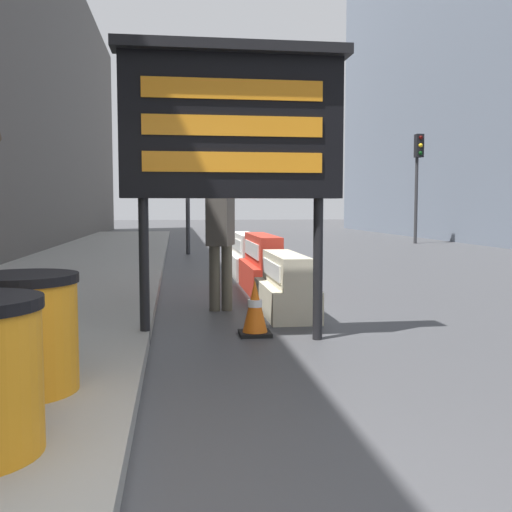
{
  "coord_description": "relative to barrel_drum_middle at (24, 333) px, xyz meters",
  "views": [
    {
      "loc": [
        0.26,
        -2.35,
        1.37
      ],
      "look_at": [
        1.52,
        6.95,
        0.6
      ],
      "focal_mm": 42.0,
      "sensor_mm": 36.0,
      "label": 1
    }
  ],
  "objects": [
    {
      "name": "pedestrian_worker",
      "position": [
        1.6,
        3.74,
        0.52
      ],
      "size": [
        0.41,
        0.53,
        1.79
      ],
      "rotation": [
        0.0,
        0.0,
        1.25
      ],
      "color": "#514C42",
      "rests_on": "ground_plane"
    },
    {
      "name": "jersey_barrier_white",
      "position": [
        2.39,
        7.72,
        -0.17
      ],
      "size": [
        0.59,
        2.14,
        0.84
      ],
      "color": "silver",
      "rests_on": "ground_plane"
    },
    {
      "name": "jersey_barrier_cream",
      "position": [
        2.39,
        3.35,
        -0.2
      ],
      "size": [
        0.6,
        1.61,
        0.78
      ],
      "color": "beige",
      "rests_on": "ground_plane"
    },
    {
      "name": "traffic_light_far_side",
      "position": [
        9.9,
        17.12,
        2.37
      ],
      "size": [
        0.28,
        0.45,
        4.02
      ],
      "color": "#2D2D30",
      "rests_on": "ground_plane"
    },
    {
      "name": "traffic_cone_mid",
      "position": [
        1.84,
        2.16,
        -0.25
      ],
      "size": [
        0.34,
        0.34,
        0.6
      ],
      "color": "black",
      "rests_on": "ground_plane"
    },
    {
      "name": "barrel_drum_middle",
      "position": [
        0.0,
        0.0,
        0.0
      ],
      "size": [
        0.73,
        0.73,
        0.79
      ],
      "color": "orange",
      "rests_on": "sidewalk_left"
    },
    {
      "name": "message_board",
      "position": [
        1.58,
        1.87,
        1.63
      ],
      "size": [
        2.32,
        0.36,
        2.95
      ],
      "color": "black",
      "rests_on": "ground_plane"
    },
    {
      "name": "traffic_cone_near",
      "position": [
        2.39,
        3.04,
        -0.26
      ],
      "size": [
        0.32,
        0.32,
        0.57
      ],
      "color": "black",
      "rests_on": "ground_plane"
    },
    {
      "name": "jersey_barrier_red_striped",
      "position": [
        2.39,
        5.42,
        -0.13
      ],
      "size": [
        0.55,
        2.03,
        0.92
      ],
      "color": "red",
      "rests_on": "ground_plane"
    },
    {
      "name": "traffic_light_near_curb",
      "position": [
        1.38,
        13.14,
        2.2
      ],
      "size": [
        0.28,
        0.44,
        3.77
      ],
      "color": "#2D2D30",
      "rests_on": "ground_plane"
    }
  ]
}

